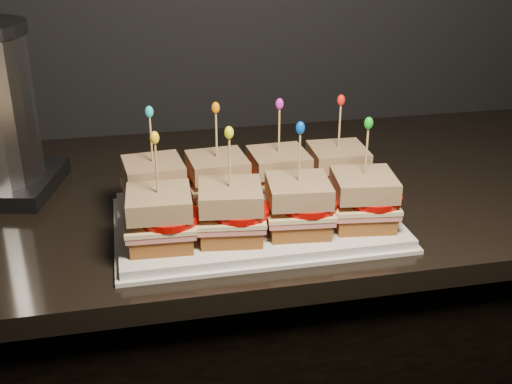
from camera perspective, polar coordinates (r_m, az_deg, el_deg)
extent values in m
cube|color=black|center=(1.12, 5.86, 0.41)|extent=(2.60, 0.64, 0.03)
cube|color=white|center=(0.94, 0.00, -2.56)|extent=(0.40, 0.25, 0.02)
cube|color=white|center=(0.94, 0.00, -2.89)|extent=(0.41, 0.26, 0.01)
cube|color=#593615|center=(0.96, -8.93, -0.77)|extent=(0.09, 0.09, 0.02)
cube|color=#CB5B5E|center=(0.96, -8.98, 0.06)|extent=(0.10, 0.09, 0.01)
cube|color=beige|center=(0.96, -9.01, 0.44)|extent=(0.10, 0.10, 0.01)
cylinder|color=#B40904|center=(0.95, -8.29, 0.78)|extent=(0.08, 0.08, 0.01)
cube|color=#5D2A0C|center=(0.95, -9.11, 1.89)|extent=(0.09, 0.09, 0.03)
cylinder|color=tan|center=(0.93, -9.29, 4.41)|extent=(0.00, 0.00, 0.09)
ellipsoid|color=#14C6C0|center=(0.92, -9.47, 7.06)|extent=(0.01, 0.01, 0.02)
cube|color=#593615|center=(0.97, -3.40, -0.29)|extent=(0.09, 0.09, 0.02)
cube|color=#CB5B5E|center=(0.97, -3.42, 0.53)|extent=(0.10, 0.09, 0.01)
cube|color=beige|center=(0.96, -3.43, 0.91)|extent=(0.10, 0.09, 0.01)
cylinder|color=#B40904|center=(0.96, -2.68, 1.25)|extent=(0.08, 0.08, 0.01)
cube|color=#5D2A0C|center=(0.95, -3.47, 2.36)|extent=(0.09, 0.09, 0.03)
cylinder|color=tan|center=(0.94, -3.54, 4.86)|extent=(0.00, 0.00, 0.09)
ellipsoid|color=orange|center=(0.92, -3.61, 7.50)|extent=(0.01, 0.01, 0.02)
cube|color=#593615|center=(0.99, 1.99, 0.17)|extent=(0.08, 0.08, 0.02)
cube|color=#CB5B5E|center=(0.98, 2.00, 0.99)|extent=(0.09, 0.09, 0.01)
cube|color=beige|center=(0.98, 2.01, 1.36)|extent=(0.09, 0.09, 0.01)
cylinder|color=#B40904|center=(0.97, 2.78, 1.69)|extent=(0.08, 0.08, 0.01)
cube|color=#5D2A0C|center=(0.97, 2.03, 2.79)|extent=(0.09, 0.09, 0.03)
cylinder|color=tan|center=(0.96, 2.07, 5.25)|extent=(0.00, 0.00, 0.09)
ellipsoid|color=#C521AC|center=(0.94, 2.11, 7.84)|extent=(0.01, 0.01, 0.02)
cube|color=#593615|center=(1.01, 7.15, 0.62)|extent=(0.08, 0.08, 0.02)
cube|color=#CB5B5E|center=(1.01, 7.20, 1.41)|extent=(0.09, 0.09, 0.01)
cube|color=beige|center=(1.01, 7.22, 1.78)|extent=(0.09, 0.09, 0.01)
cylinder|color=#B40904|center=(1.00, 8.00, 2.10)|extent=(0.08, 0.08, 0.01)
cube|color=#5D2A0C|center=(1.00, 7.30, 3.17)|extent=(0.09, 0.09, 0.03)
cylinder|color=tan|center=(0.98, 7.43, 5.58)|extent=(0.00, 0.00, 0.09)
ellipsoid|color=red|center=(0.97, 7.57, 8.10)|extent=(0.01, 0.01, 0.02)
cube|color=#593615|center=(0.86, -8.43, -3.84)|extent=(0.09, 0.09, 0.02)
cube|color=#CB5B5E|center=(0.86, -8.49, -2.94)|extent=(0.09, 0.09, 0.01)
cube|color=beige|center=(0.85, -8.52, -2.52)|extent=(0.10, 0.09, 0.01)
cylinder|color=#B40904|center=(0.85, -7.71, -2.18)|extent=(0.08, 0.08, 0.01)
cube|color=#5D2A0C|center=(0.84, -8.63, -0.93)|extent=(0.09, 0.09, 0.03)
cylinder|color=tan|center=(0.82, -8.81, 1.84)|extent=(0.00, 0.00, 0.09)
ellipsoid|color=yellow|center=(0.81, -9.01, 4.80)|extent=(0.01, 0.01, 0.02)
cube|color=#593615|center=(0.87, -2.26, -3.28)|extent=(0.09, 0.09, 0.02)
cube|color=#CB5B5E|center=(0.87, -2.28, -2.38)|extent=(0.10, 0.10, 0.01)
cube|color=beige|center=(0.86, -2.28, -1.97)|extent=(0.10, 0.10, 0.01)
cylinder|color=#B40904|center=(0.86, -1.43, -1.62)|extent=(0.08, 0.08, 0.01)
cube|color=#5D2A0C|center=(0.85, -2.31, -0.39)|extent=(0.09, 0.09, 0.03)
cylinder|color=tan|center=(0.83, -2.36, 2.37)|extent=(0.00, 0.00, 0.09)
ellipsoid|color=yellow|center=(0.82, -2.41, 5.30)|extent=(0.01, 0.01, 0.02)
cube|color=#593615|center=(0.89, 3.72, -2.70)|extent=(0.09, 0.09, 0.02)
cube|color=#CB5B5E|center=(0.88, 3.74, -1.82)|extent=(0.10, 0.09, 0.01)
cube|color=beige|center=(0.88, 3.75, -1.41)|extent=(0.10, 0.10, 0.01)
cylinder|color=#B40904|center=(0.88, 4.63, -1.06)|extent=(0.08, 0.08, 0.01)
cube|color=#5D2A0C|center=(0.87, 3.80, 0.14)|extent=(0.09, 0.09, 0.03)
cylinder|color=tan|center=(0.85, 3.88, 2.85)|extent=(0.00, 0.00, 0.09)
ellipsoid|color=blue|center=(0.84, 3.97, 5.72)|extent=(0.01, 0.01, 0.02)
cube|color=#593615|center=(0.92, 9.38, -2.12)|extent=(0.09, 0.09, 0.02)
cube|color=#CB5B5E|center=(0.91, 9.45, -1.26)|extent=(0.10, 0.10, 0.01)
cube|color=beige|center=(0.91, 9.48, -0.86)|extent=(0.10, 0.10, 0.01)
cylinder|color=#B40904|center=(0.91, 10.35, -0.52)|extent=(0.08, 0.08, 0.01)
cube|color=#5D2A0C|center=(0.90, 9.59, 0.65)|extent=(0.09, 0.09, 0.03)
cylinder|color=tan|center=(0.88, 9.78, 3.28)|extent=(0.00, 0.00, 0.09)
ellipsoid|color=#14AD1E|center=(0.87, 9.99, 6.05)|extent=(0.01, 0.01, 0.02)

